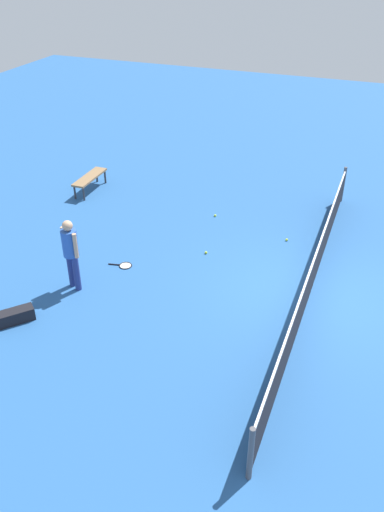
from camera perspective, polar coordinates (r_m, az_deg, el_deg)
name	(u,v)px	position (r m, az deg, el deg)	size (l,w,h in m)	color
ground_plane	(310,293)	(12.13, 12.58, -3.89)	(40.00, 40.00, 0.00)	#265693
court_net	(313,274)	(11.85, 12.86, -1.92)	(10.09, 0.09, 1.07)	#4C4C51
player_near_side	(71,249)	(11.76, -12.95, 0.73)	(0.45, 0.51, 1.70)	navy
tennis_racket_near_player	(124,265)	(12.84, -7.30, -1.02)	(0.37, 0.60, 0.03)	black
tennis_ball_near_player	(287,240)	(13.97, 10.17, 1.74)	(0.07, 0.07, 0.07)	#C6E033
tennis_ball_by_net	(215,215)	(14.96, 2.51, 4.38)	(0.07, 0.07, 0.07)	#C6E033
tennis_ball_midcourt	(206,253)	(13.21, 1.52, 0.37)	(0.07, 0.07, 0.07)	#C6E033
courtside_bench	(90,178)	(16.63, -10.96, 8.23)	(1.51, 0.43, 0.48)	olive
equipment_bag	(13,317)	(11.54, -18.77, -6.22)	(0.79, 0.74, 0.28)	black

